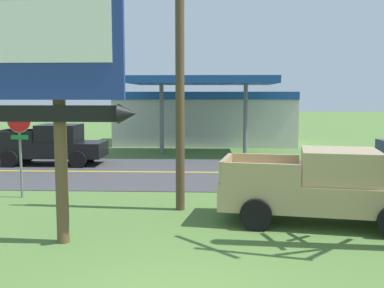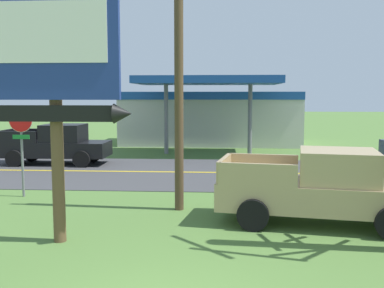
{
  "view_description": "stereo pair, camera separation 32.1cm",
  "coord_description": "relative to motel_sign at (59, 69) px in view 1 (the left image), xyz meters",
  "views": [
    {
      "loc": [
        0.62,
        -6.31,
        3.34
      ],
      "look_at": [
        0.0,
        8.0,
        1.8
      ],
      "focal_mm": 41.98,
      "sensor_mm": 36.0,
      "label": 1
    },
    {
      "loc": [
        0.94,
        -6.29,
        3.34
      ],
      "look_at": [
        0.0,
        8.0,
        1.8
      ],
      "focal_mm": 41.98,
      "sensor_mm": 36.0,
      "label": 2
    }
  ],
  "objects": [
    {
      "name": "utility_pole",
      "position": [
        2.41,
        3.22,
        0.35
      ],
      "size": [
        1.63,
        0.26,
        8.03
      ],
      "color": "brown",
      "rests_on": "ground"
    },
    {
      "name": "stop_sign",
      "position": [
        -2.93,
        4.57,
        -1.9
      ],
      "size": [
        0.8,
        0.08,
        2.95
      ],
      "color": "slate",
      "rests_on": "ground"
    },
    {
      "name": "road_centre_line",
      "position": [
        2.69,
        9.6,
        -3.9
      ],
      "size": [
        126.0,
        0.2,
        0.01
      ],
      "primitive_type": "cube",
      "color": "gold",
      "rests_on": "road_asphalt"
    },
    {
      "name": "motel_sign",
      "position": [
        0.0,
        0.0,
        0.0
      ],
      "size": [
        3.26,
        0.54,
        5.89
      ],
      "color": "brown",
      "rests_on": "ground"
    },
    {
      "name": "gas_station",
      "position": [
        2.85,
        21.61,
        -1.98
      ],
      "size": [
        12.0,
        11.5,
        4.4
      ],
      "color": "beige",
      "rests_on": "ground"
    },
    {
      "name": "pickup_black_on_road",
      "position": [
        -4.41,
        11.6,
        -2.96
      ],
      "size": [
        5.2,
        2.24,
        1.96
      ],
      "color": "black",
      "rests_on": "ground"
    },
    {
      "name": "pickup_tan_parked_on_lawn",
      "position": [
        6.25,
        1.96,
        -2.96
      ],
      "size": [
        5.45,
        2.88,
        1.96
      ],
      "color": "tan",
      "rests_on": "ground"
    },
    {
      "name": "road_asphalt",
      "position": [
        2.69,
        9.6,
        -3.91
      ],
      "size": [
        140.0,
        8.0,
        0.02
      ],
      "primitive_type": "cube",
      "color": "#3D3D3F",
      "rests_on": "ground"
    }
  ]
}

